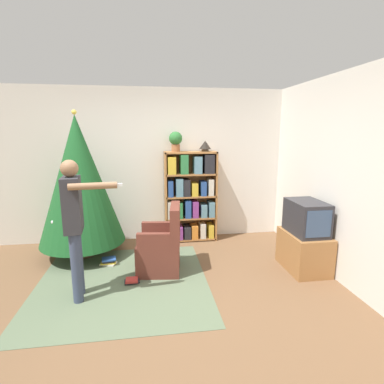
% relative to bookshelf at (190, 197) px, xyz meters
% --- Properties ---
extents(ground_plane, '(14.00, 14.00, 0.00)m').
position_rel_bookshelf_xyz_m(ground_plane, '(-0.66, -1.86, -0.77)').
color(ground_plane, brown).
extents(wall_back, '(8.00, 0.10, 2.60)m').
position_rel_bookshelf_xyz_m(wall_back, '(-0.66, 0.24, 0.53)').
color(wall_back, silver).
rests_on(wall_back, ground_plane).
extents(wall_right, '(0.10, 8.00, 2.60)m').
position_rel_bookshelf_xyz_m(wall_right, '(1.71, -1.86, 0.53)').
color(wall_right, silver).
rests_on(wall_right, ground_plane).
extents(area_rug, '(2.12, 2.16, 0.01)m').
position_rel_bookshelf_xyz_m(area_rug, '(-1.06, -1.41, -0.77)').
color(area_rug, '#56664C').
rests_on(area_rug, ground_plane).
extents(bookshelf, '(0.89, 0.31, 1.55)m').
position_rel_bookshelf_xyz_m(bookshelf, '(0.00, 0.00, 0.00)').
color(bookshelf, '#A8703D').
rests_on(bookshelf, ground_plane).
extents(tv_stand, '(0.49, 0.71, 0.52)m').
position_rel_bookshelf_xyz_m(tv_stand, '(1.39, -1.37, -0.51)').
color(tv_stand, '#996638').
rests_on(tv_stand, ground_plane).
extents(television, '(0.41, 0.60, 0.45)m').
position_rel_bookshelf_xyz_m(television, '(1.39, -1.37, -0.03)').
color(television, '#28282D').
rests_on(television, tv_stand).
extents(game_remote, '(0.04, 0.12, 0.02)m').
position_rel_bookshelf_xyz_m(game_remote, '(1.24, -1.59, -0.24)').
color(game_remote, white).
rests_on(game_remote, tv_stand).
extents(christmas_tree, '(1.25, 1.25, 2.18)m').
position_rel_bookshelf_xyz_m(christmas_tree, '(-1.71, -0.42, 0.39)').
color(christmas_tree, '#4C3323').
rests_on(christmas_tree, ground_plane).
extents(armchair, '(0.63, 0.63, 0.92)m').
position_rel_bookshelf_xyz_m(armchair, '(-0.55, -1.13, -0.45)').
color(armchair, brown).
rests_on(armchair, ground_plane).
extents(standing_person, '(0.66, 0.47, 1.59)m').
position_rel_bookshelf_xyz_m(standing_person, '(-1.52, -1.68, 0.17)').
color(standing_person, '#38425B').
rests_on(standing_person, ground_plane).
extents(potted_plant, '(0.22, 0.22, 0.33)m').
position_rel_bookshelf_xyz_m(potted_plant, '(-0.24, 0.01, 0.97)').
color(potted_plant, '#935B38').
rests_on(potted_plant, bookshelf).
extents(table_lamp, '(0.20, 0.20, 0.18)m').
position_rel_bookshelf_xyz_m(table_lamp, '(0.26, 0.01, 0.88)').
color(table_lamp, '#473828').
rests_on(table_lamp, bookshelf).
extents(book_pile_near_tree, '(0.24, 0.21, 0.10)m').
position_rel_bookshelf_xyz_m(book_pile_near_tree, '(-1.30, -0.84, -0.73)').
color(book_pile_near_tree, beige).
rests_on(book_pile_near_tree, ground_plane).
extents(book_pile_by_chair, '(0.20, 0.15, 0.06)m').
position_rel_bookshelf_xyz_m(book_pile_by_chair, '(-0.94, -1.43, -0.74)').
color(book_pile_by_chair, '#232328').
rests_on(book_pile_by_chair, ground_plane).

